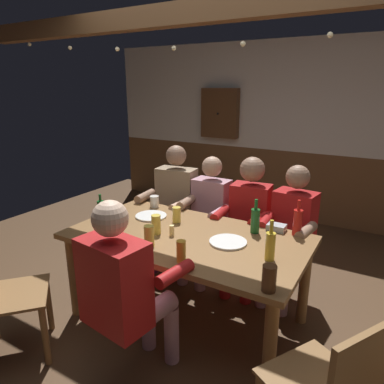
# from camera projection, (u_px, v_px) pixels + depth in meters

# --- Properties ---
(ground_plane) EXTENTS (6.70, 6.70, 0.00)m
(ground_plane) POSITION_uv_depth(u_px,v_px,m) (178.00, 326.00, 2.77)
(ground_plane) COLOR #4C331E
(back_wall_upper) EXTENTS (5.58, 0.12, 1.44)m
(back_wall_upper) POSITION_uv_depth(u_px,v_px,m) (293.00, 96.00, 4.65)
(back_wall_upper) COLOR silver
(back_wall_wainscot) EXTENTS (5.58, 0.12, 0.96)m
(back_wall_wainscot) POSITION_uv_depth(u_px,v_px,m) (286.00, 184.00, 4.99)
(back_wall_wainscot) COLOR brown
(back_wall_wainscot) RESTS_ON ground_plane
(ceiling_beam) EXTENTS (5.02, 0.14, 0.16)m
(ceiling_beam) POSITION_uv_depth(u_px,v_px,m) (210.00, 11.00, 2.49)
(ceiling_beam) COLOR brown
(dining_table) EXTENTS (1.78, 0.99, 0.73)m
(dining_table) POSITION_uv_depth(u_px,v_px,m) (187.00, 246.00, 2.70)
(dining_table) COLOR brown
(dining_table) RESTS_ON ground_plane
(person_0) EXTENTS (0.56, 0.54, 1.25)m
(person_0) POSITION_uv_depth(u_px,v_px,m) (174.00, 202.00, 3.58)
(person_0) COLOR #997F60
(person_0) RESTS_ON ground_plane
(person_1) EXTENTS (0.50, 0.53, 1.18)m
(person_1) POSITION_uv_depth(u_px,v_px,m) (207.00, 214.00, 3.38)
(person_1) COLOR #B78493
(person_1) RESTS_ON ground_plane
(person_2) EXTENTS (0.51, 0.55, 1.21)m
(person_2) POSITION_uv_depth(u_px,v_px,m) (248.00, 218.00, 3.18)
(person_2) COLOR #AD1919
(person_2) RESTS_ON ground_plane
(person_3) EXTENTS (0.52, 0.55, 1.18)m
(person_3) POSITION_uv_depth(u_px,v_px,m) (290.00, 228.00, 3.00)
(person_3) COLOR #AD1919
(person_3) RESTS_ON ground_plane
(person_4) EXTENTS (0.57, 0.58, 1.22)m
(person_4) POSITION_uv_depth(u_px,v_px,m) (124.00, 286.00, 2.08)
(person_4) COLOR #AD1919
(person_4) RESTS_ON ground_plane
(table_candle) EXTENTS (0.04, 0.04, 0.08)m
(table_candle) POSITION_uv_depth(u_px,v_px,m) (172.00, 230.00, 2.66)
(table_candle) COLOR #F9E08C
(table_candle) RESTS_ON dining_table
(condiment_caddy) EXTENTS (0.14, 0.10, 0.05)m
(condiment_caddy) POSITION_uv_depth(u_px,v_px,m) (276.00, 227.00, 2.75)
(condiment_caddy) COLOR #B2B7BC
(condiment_caddy) RESTS_ON dining_table
(plate_0) EXTENTS (0.27, 0.27, 0.01)m
(plate_0) POSITION_uv_depth(u_px,v_px,m) (228.00, 242.00, 2.54)
(plate_0) COLOR white
(plate_0) RESTS_ON dining_table
(plate_1) EXTENTS (0.27, 0.27, 0.01)m
(plate_1) POSITION_uv_depth(u_px,v_px,m) (151.00, 216.00, 3.04)
(plate_1) COLOR white
(plate_1) RESTS_ON dining_table
(bottle_0) EXTENTS (0.05, 0.05, 0.25)m
(bottle_0) POSITION_uv_depth(u_px,v_px,m) (101.00, 212.00, 2.86)
(bottle_0) COLOR #195923
(bottle_0) RESTS_ON dining_table
(bottle_1) EXTENTS (0.07, 0.07, 0.28)m
(bottle_1) POSITION_uv_depth(u_px,v_px,m) (297.00, 222.00, 2.65)
(bottle_1) COLOR red
(bottle_1) RESTS_ON dining_table
(bottle_2) EXTENTS (0.06, 0.06, 0.27)m
(bottle_2) POSITION_uv_depth(u_px,v_px,m) (270.00, 245.00, 2.26)
(bottle_2) COLOR gold
(bottle_2) RESTS_ON dining_table
(bottle_3) EXTENTS (0.07, 0.07, 0.27)m
(bottle_3) POSITION_uv_depth(u_px,v_px,m) (255.00, 220.00, 2.69)
(bottle_3) COLOR #195923
(bottle_3) RESTS_ON dining_table
(pint_glass_0) EXTENTS (0.07, 0.07, 0.13)m
(pint_glass_0) POSITION_uv_depth(u_px,v_px,m) (177.00, 215.00, 2.91)
(pint_glass_0) COLOR #E5C64C
(pint_glass_0) RESTS_ON dining_table
(pint_glass_1) EXTENTS (0.07, 0.07, 0.15)m
(pint_glass_1) POSITION_uv_depth(u_px,v_px,m) (156.00, 224.00, 2.68)
(pint_glass_1) COLOR #E5C64C
(pint_glass_1) RESTS_ON dining_table
(pint_glass_2) EXTENTS (0.06, 0.06, 0.15)m
(pint_glass_2) POSITION_uv_depth(u_px,v_px,m) (181.00, 251.00, 2.25)
(pint_glass_2) COLOR gold
(pint_glass_2) RESTS_ON dining_table
(pint_glass_3) EXTENTS (0.06, 0.06, 0.11)m
(pint_glass_3) POSITION_uv_depth(u_px,v_px,m) (118.00, 238.00, 2.50)
(pint_glass_3) COLOR #4C2D19
(pint_glass_3) RESTS_ON dining_table
(pint_glass_4) EXTENTS (0.07, 0.07, 0.16)m
(pint_glass_4) POSITION_uv_depth(u_px,v_px,m) (149.00, 236.00, 2.46)
(pint_glass_4) COLOR #E5C64C
(pint_glass_4) RESTS_ON dining_table
(pint_glass_5) EXTENTS (0.08, 0.08, 0.10)m
(pint_glass_5) POSITION_uv_depth(u_px,v_px,m) (154.00, 201.00, 3.29)
(pint_glass_5) COLOR white
(pint_glass_5) RESTS_ON dining_table
(pint_glass_6) EXTENTS (0.08, 0.08, 0.15)m
(pint_glass_6) POSITION_uv_depth(u_px,v_px,m) (269.00, 278.00, 1.92)
(pint_glass_6) COLOR #4C2D19
(pint_glass_6) RESTS_ON dining_table
(wall_dart_cabinet) EXTENTS (0.56, 0.15, 0.70)m
(wall_dart_cabinet) POSITION_uv_depth(u_px,v_px,m) (220.00, 113.00, 5.10)
(wall_dart_cabinet) COLOR brown
(string_lights) EXTENTS (3.94, 0.04, 0.15)m
(string_lights) POSITION_uv_depth(u_px,v_px,m) (207.00, 39.00, 2.51)
(string_lights) COLOR #F9EAB2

